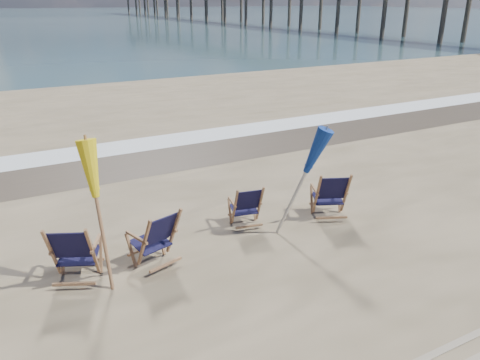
{
  "coord_description": "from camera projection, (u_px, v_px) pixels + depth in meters",
  "views": [
    {
      "loc": [
        -3.93,
        -5.15,
        4.14
      ],
      "look_at": [
        0.0,
        2.2,
        0.9
      ],
      "focal_mm": 35.0,
      "sensor_mm": 36.0,
      "label": 1
    }
  ],
  "objects": [
    {
      "name": "wet_sand_strip",
      "position": [
        162.0,
        157.0,
        13.05
      ],
      "size": [
        200.0,
        2.6,
        0.0
      ],
      "primitive_type": "cube",
      "color": "#42362A",
      "rests_on": "ground"
    },
    {
      "name": "beach_chair_1",
      "position": [
        174.0,
        233.0,
        7.72
      ],
      "size": [
        0.86,
        0.91,
        1.04
      ],
      "primitive_type": null,
      "rotation": [
        0.0,
        0.0,
        3.44
      ],
      "color": "black",
      "rests_on": "ground"
    },
    {
      "name": "umbrella_blue",
      "position": [
        300.0,
        150.0,
        8.18
      ],
      "size": [
        0.3,
        0.3,
        2.19
      ],
      "color": "#A5A5AD",
      "rests_on": "ground"
    },
    {
      "name": "beach_chair_2",
      "position": [
        260.0,
        205.0,
        8.94
      ],
      "size": [
        0.69,
        0.75,
        0.9
      ],
      "primitive_type": null,
      "rotation": [
        0.0,
        0.0,
        2.95
      ],
      "color": "black",
      "rests_on": "ground"
    },
    {
      "name": "surf_foam",
      "position": [
        146.0,
        144.0,
        14.28
      ],
      "size": [
        200.0,
        1.4,
        0.01
      ],
      "primitive_type": "cube",
      "color": "silver",
      "rests_on": "ground"
    },
    {
      "name": "beach_chair_0",
      "position": [
        93.0,
        254.0,
        7.06
      ],
      "size": [
        0.95,
        0.99,
        1.08
      ],
      "primitive_type": null,
      "rotation": [
        0.0,
        0.0,
        2.72
      ],
      "color": "black",
      "rests_on": "ground"
    },
    {
      "name": "umbrella_yellow",
      "position": [
        95.0,
        178.0,
        6.67
      ],
      "size": [
        0.3,
        0.3,
        2.28
      ],
      "color": "#916341",
      "rests_on": "ground"
    },
    {
      "name": "beach_chair_3",
      "position": [
        346.0,
        195.0,
        9.21
      ],
      "size": [
        0.91,
        0.95,
        1.04
      ],
      "primitive_type": null,
      "rotation": [
        0.0,
        0.0,
        2.73
      ],
      "color": "black",
      "rests_on": "ground"
    }
  ]
}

